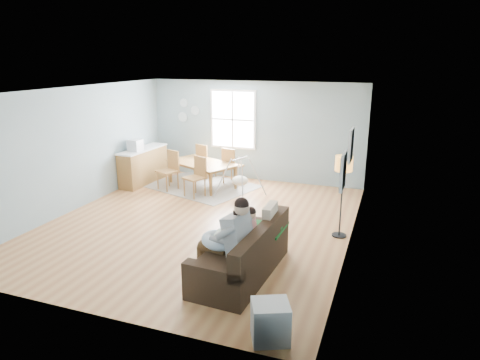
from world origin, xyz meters
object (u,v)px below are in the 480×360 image
at_px(counter, 143,165).
at_px(chair_se, 197,174).
at_px(chair_sw, 170,167).
at_px(chair_nw, 204,159).
at_px(chair_ne, 231,163).
at_px(monitor, 135,145).
at_px(baby_swing, 240,180).
at_px(sofa, 244,257).
at_px(father, 229,237).
at_px(storage_cube, 270,322).
at_px(dining_table, 201,174).
at_px(toddler, 245,227).
at_px(floor_lamp, 343,171).

bearing_deg(counter, chair_se, -16.63).
bearing_deg(chair_se, chair_sw, 161.64).
xyz_separation_m(chair_nw, chair_ne, (0.91, -0.30, 0.01)).
relative_size(chair_sw, chair_ne, 1.01).
bearing_deg(monitor, baby_swing, 0.68).
bearing_deg(monitor, chair_sw, 3.83).
distance_m(chair_ne, monitor, 2.55).
bearing_deg(chair_nw, chair_ne, -18.26).
height_order(sofa, monitor, monitor).
distance_m(sofa, chair_sw, 4.94).
distance_m(father, storage_cube, 1.58).
relative_size(sofa, counter, 1.25).
relative_size(sofa, chair_nw, 2.19).
xyz_separation_m(dining_table, monitor, (-1.62, -0.54, 0.77)).
bearing_deg(chair_se, toddler, -53.36).
bearing_deg(chair_ne, monitor, -156.17).
bearing_deg(baby_swing, counter, 174.32).
relative_size(floor_lamp, dining_table, 0.85).
bearing_deg(storage_cube, chair_ne, 115.15).
xyz_separation_m(sofa, dining_table, (-2.67, 4.13, 0.02)).
bearing_deg(chair_sw, storage_cube, -50.83).
xyz_separation_m(floor_lamp, chair_sw, (-4.53, 1.62, -0.72)).
bearing_deg(father, chair_sw, 128.79).
bearing_deg(baby_swing, toddler, -68.83).
xyz_separation_m(sofa, chair_sw, (-3.32, 3.66, 0.28)).
relative_size(chair_nw, baby_swing, 0.81).
bearing_deg(sofa, floor_lamp, 59.34).
height_order(father, baby_swing, father).
distance_m(dining_table, counter, 1.64).
xyz_separation_m(sofa, floor_lamp, (1.21, 2.04, 1.00)).
distance_m(storage_cube, chair_ne, 6.66).
height_order(counter, monitor, monitor).
height_order(sofa, dining_table, sofa).
height_order(monitor, baby_swing, monitor).
bearing_deg(chair_sw, chair_nw, 72.11).
distance_m(floor_lamp, chair_nw, 5.07).
xyz_separation_m(floor_lamp, storage_cube, (-0.39, -3.47, -1.05)).
relative_size(chair_sw, counter, 0.58).
distance_m(chair_se, baby_swing, 1.06).
relative_size(floor_lamp, chair_ne, 1.59).
xyz_separation_m(floor_lamp, monitor, (-5.49, 1.55, -0.20)).
xyz_separation_m(sofa, father, (-0.15, -0.29, 0.44)).
xyz_separation_m(sofa, monitor, (-4.28, 3.59, 0.80)).
relative_size(father, monitor, 4.15).
height_order(chair_se, chair_ne, chair_ne).
height_order(toddler, chair_sw, toddler).
bearing_deg(dining_table, chair_sw, -118.84).
bearing_deg(monitor, floor_lamp, -15.76).
xyz_separation_m(dining_table, chair_se, (0.26, -0.77, 0.24)).
bearing_deg(sofa, chair_nw, 120.76).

